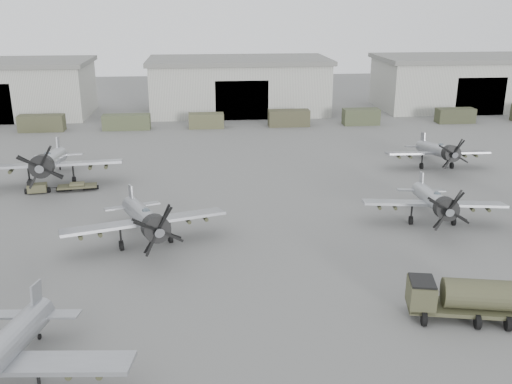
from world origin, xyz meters
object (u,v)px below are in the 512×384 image
fuel_tanker (463,296)px  aircraft_mid_2 (435,201)px  tug_trailer (53,187)px  aircraft_far_1 (439,151)px  aircraft_mid_1 (145,219)px  aircraft_far_0 (50,162)px

fuel_tanker → aircraft_mid_2: bearing=86.6°
tug_trailer → aircraft_mid_2: bearing=-26.5°
aircraft_mid_2 → aircraft_far_1: (6.87, 15.81, -0.05)m
aircraft_mid_1 → aircraft_mid_2: aircraft_mid_1 is taller
aircraft_mid_1 → aircraft_far_0: size_ratio=0.88×
aircraft_far_0 → fuel_tanker: (29.70, -27.67, -1.11)m
aircraft_mid_1 → aircraft_far_0: aircraft_far_0 is taller
aircraft_far_1 → fuel_tanker: 31.87m
aircraft_mid_1 → fuel_tanker: aircraft_mid_1 is taller
tug_trailer → fuel_tanker: bearing=-48.5°
fuel_tanker → tug_trailer: bearing=150.7°
tug_trailer → aircraft_far_1: bearing=-1.2°
aircraft_mid_1 → fuel_tanker: 22.59m
aircraft_far_1 → fuel_tanker: size_ratio=1.67×
aircraft_mid_2 → fuel_tanker: bearing=-96.6°
aircraft_mid_1 → aircraft_far_1: bearing=14.0°
fuel_tanker → tug_trailer: fuel_tanker is taller
fuel_tanker → aircraft_far_1: bearing=82.3°
aircraft_far_0 → tug_trailer: (0.48, -1.80, -2.05)m
aircraft_mid_2 → aircraft_far_1: aircraft_mid_2 is taller
aircraft_far_0 → aircraft_far_1: aircraft_far_0 is taller
aircraft_mid_1 → tug_trailer: aircraft_mid_1 is taller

